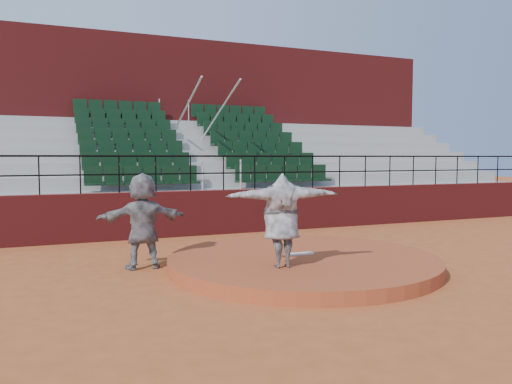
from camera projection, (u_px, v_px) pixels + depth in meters
ground at (303, 268)px, 10.24m from camera, size 90.00×90.00×0.00m
pitchers_mound at (303, 262)px, 10.23m from camera, size 5.50×5.50×0.25m
pitching_rubber at (299, 254)px, 10.36m from camera, size 0.60×0.15×0.03m
boundary_wall at (224, 212)px, 14.80m from camera, size 24.00×0.30×1.30m
wall_railing at (223, 165)px, 14.70m from camera, size 24.04×0.05×1.03m
seating_deck at (191, 180)px, 18.10m from camera, size 24.00×5.97×4.63m
press_box_facade at (166, 128)px, 21.59m from camera, size 24.00×3.00×7.10m
pitcher at (282, 220)px, 9.11m from camera, size 2.18×0.85×1.73m
fielder at (143, 221)px, 10.13m from camera, size 1.81×0.60×1.95m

